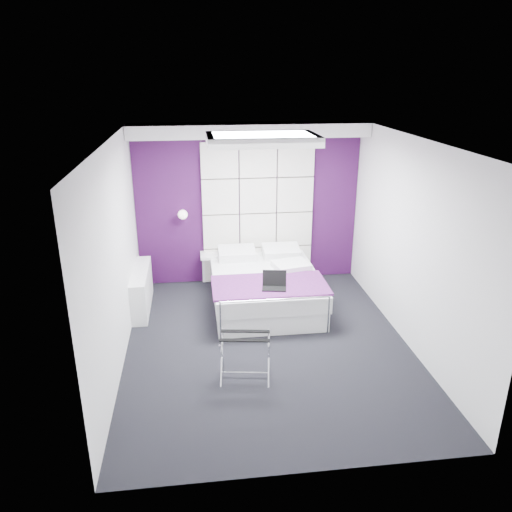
# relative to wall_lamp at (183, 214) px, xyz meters

# --- Properties ---
(floor) EXTENTS (4.40, 4.40, 0.00)m
(floor) POSITION_rel_wall_lamp_xyz_m (1.05, -2.06, -1.22)
(floor) COLOR black
(floor) RESTS_ON ground
(ceiling) EXTENTS (4.40, 4.40, 0.00)m
(ceiling) POSITION_rel_wall_lamp_xyz_m (1.05, -2.06, 1.38)
(ceiling) COLOR white
(ceiling) RESTS_ON wall_back
(wall_back) EXTENTS (3.60, 0.00, 3.60)m
(wall_back) POSITION_rel_wall_lamp_xyz_m (1.05, 0.14, 0.08)
(wall_back) COLOR white
(wall_back) RESTS_ON floor
(wall_left) EXTENTS (0.00, 4.40, 4.40)m
(wall_left) POSITION_rel_wall_lamp_xyz_m (-0.75, -2.06, 0.08)
(wall_left) COLOR white
(wall_left) RESTS_ON floor
(wall_right) EXTENTS (0.00, 4.40, 4.40)m
(wall_right) POSITION_rel_wall_lamp_xyz_m (2.85, -2.06, 0.08)
(wall_right) COLOR white
(wall_right) RESTS_ON floor
(accent_wall) EXTENTS (3.58, 0.02, 2.58)m
(accent_wall) POSITION_rel_wall_lamp_xyz_m (1.05, 0.13, 0.08)
(accent_wall) COLOR #350D3A
(accent_wall) RESTS_ON wall_back
(soffit) EXTENTS (3.58, 0.50, 0.20)m
(soffit) POSITION_rel_wall_lamp_xyz_m (1.05, -0.11, 1.28)
(soffit) COLOR white
(soffit) RESTS_ON wall_back
(headboard) EXTENTS (1.80, 0.08, 2.30)m
(headboard) POSITION_rel_wall_lamp_xyz_m (1.20, 0.08, -0.05)
(headboard) COLOR silver
(headboard) RESTS_ON wall_back
(skylight) EXTENTS (1.36, 0.86, 0.12)m
(skylight) POSITION_rel_wall_lamp_xyz_m (1.05, -1.46, 1.33)
(skylight) COLOR white
(skylight) RESTS_ON ceiling
(wall_lamp) EXTENTS (0.15, 0.15, 0.15)m
(wall_lamp) POSITION_rel_wall_lamp_xyz_m (0.00, 0.00, 0.00)
(wall_lamp) COLOR white
(wall_lamp) RESTS_ON wall_back
(radiator) EXTENTS (0.22, 1.20, 0.60)m
(radiator) POSITION_rel_wall_lamp_xyz_m (-0.64, -0.76, -0.92)
(radiator) COLOR white
(radiator) RESTS_ON floor
(bed) EXTENTS (1.60, 1.93, 0.68)m
(bed) POSITION_rel_wall_lamp_xyz_m (1.18, -0.89, -0.93)
(bed) COLOR white
(bed) RESTS_ON floor
(nightstand) EXTENTS (0.43, 0.33, 0.05)m
(nightstand) POSITION_rel_wall_lamp_xyz_m (0.46, -0.04, -0.70)
(nightstand) COLOR white
(nightstand) RESTS_ON wall_back
(luggage_rack) EXTENTS (0.56, 0.41, 0.55)m
(luggage_rack) POSITION_rel_wall_lamp_xyz_m (0.69, -2.73, -0.95)
(luggage_rack) COLOR silver
(luggage_rack) RESTS_ON floor
(laptop) EXTENTS (0.33, 0.23, 0.24)m
(laptop) POSITION_rel_wall_lamp_xyz_m (1.22, -1.47, -0.62)
(laptop) COLOR black
(laptop) RESTS_ON bed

